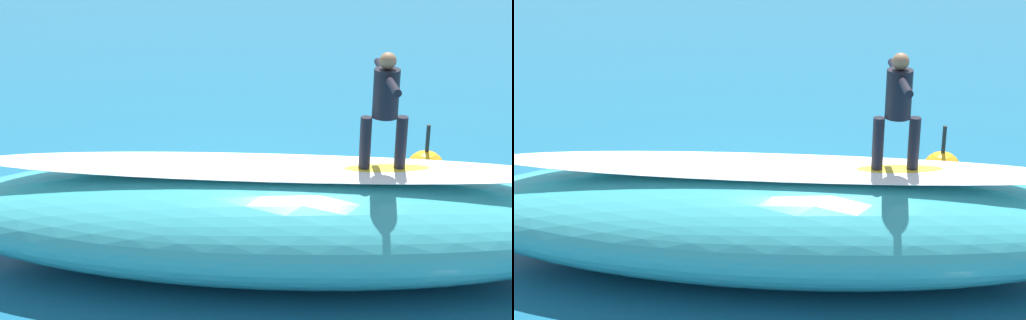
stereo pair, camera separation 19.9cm
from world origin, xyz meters
TOP-DOWN VIEW (x-y plane):
  - ground_plane at (0.00, 0.00)m, footprint 120.00×120.00m
  - wave_crest at (-0.28, 2.00)m, footprint 10.31×5.80m
  - wave_foam_lip at (-0.28, 2.00)m, footprint 8.32×3.48m
  - surfboard_riding at (-1.77, 2.46)m, footprint 2.04×0.88m
  - surfer_riding at (-1.77, 2.46)m, footprint 0.64×1.54m
  - surfboard_paddling at (1.09, -0.74)m, footprint 1.25×2.23m
  - surfer_paddling at (1.05, -0.62)m, footprint 0.78×1.60m
  - buoy_marker at (-3.69, -0.19)m, footprint 0.70×0.70m
  - foam_patch_near at (-0.75, 1.80)m, footprint 1.33×1.36m
  - foam_patch_far at (2.14, 0.79)m, footprint 0.82×0.95m

SIDE VIEW (x-z plane):
  - ground_plane at x=0.00m, z-range 0.00..0.00m
  - surfboard_paddling at x=1.09m, z-range 0.00..0.07m
  - foam_patch_far at x=2.14m, z-range 0.00..0.11m
  - foam_patch_near at x=-0.75m, z-range 0.00..0.15m
  - surfer_paddling at x=1.05m, z-range 0.05..0.34m
  - buoy_marker at x=-3.69m, z-range -0.24..0.95m
  - wave_crest at x=-0.28m, z-range 0.00..1.54m
  - wave_foam_lip at x=-0.28m, z-range 1.54..1.62m
  - surfboard_riding at x=-1.77m, z-range 1.54..1.62m
  - surfer_riding at x=-1.77m, z-range 1.76..3.40m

